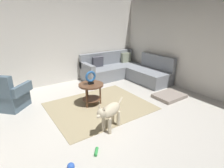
{
  "coord_description": "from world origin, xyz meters",
  "views": [
    {
      "loc": [
        -1.81,
        -2.7,
        2.03
      ],
      "look_at": [
        0.45,
        0.6,
        0.55
      ],
      "focal_mm": 28.7,
      "sensor_mm": 36.0,
      "label": 1
    }
  ],
  "objects": [
    {
      "name": "dog",
      "position": [
        -0.18,
        -0.24,
        0.38
      ],
      "size": [
        0.8,
        0.4,
        0.63
      ],
      "rotation": [
        0.0,
        0.0,
        1.96
      ],
      "color": "beige",
      "rests_on": "ground_plane"
    },
    {
      "name": "ground_plane",
      "position": [
        0.0,
        0.0,
        -0.05
      ],
      "size": [
        6.0,
        6.0,
        0.1
      ],
      "primitive_type": "cube",
      "color": "beige"
    },
    {
      "name": "dog_toy_rope",
      "position": [
        -0.72,
        -0.66,
        0.03
      ],
      "size": [
        0.15,
        0.17,
        0.05
      ],
      "primitive_type": "cylinder",
      "rotation": [
        0.0,
        1.57,
        0.91
      ],
      "color": "green",
      "rests_on": "ground_plane"
    },
    {
      "name": "sectional_couch",
      "position": [
        1.99,
        2.02,
        0.29
      ],
      "size": [
        2.2,
        2.25,
        0.88
      ],
      "color": "gray",
      "rests_on": "ground_plane"
    },
    {
      "name": "torus_sculpture",
      "position": [
        0.05,
        0.91,
        0.71
      ],
      "size": [
        0.28,
        0.08,
        0.33
      ],
      "color": "black",
      "rests_on": "side_table"
    },
    {
      "name": "area_rug",
      "position": [
        0.15,
        0.7,
        0.01
      ],
      "size": [
        2.3,
        1.9,
        0.01
      ],
      "primitive_type": "cube",
      "color": "tan",
      "rests_on": "ground_plane"
    },
    {
      "name": "wall_right",
      "position": [
        2.94,
        0.0,
        1.35
      ],
      "size": [
        0.12,
        6.0,
        2.7
      ],
      "primitive_type": "cube",
      "color": "silver",
      "rests_on": "ground_plane"
    },
    {
      "name": "side_table",
      "position": [
        0.05,
        0.91,
        0.42
      ],
      "size": [
        0.6,
        0.6,
        0.54
      ],
      "color": "brown",
      "rests_on": "ground_plane"
    },
    {
      "name": "dog_toy_ball",
      "position": [
        -1.18,
        -0.75,
        0.05
      ],
      "size": [
        0.11,
        0.11,
        0.11
      ],
      "primitive_type": "sphere",
      "color": "blue",
      "rests_on": "ground_plane"
    },
    {
      "name": "armchair",
      "position": [
        -1.64,
        1.79,
        0.32
      ],
      "size": [
        0.99,
        0.99,
        0.88
      ],
      "rotation": [
        0.0,
        0.0,
        -0.8
      ],
      "color": "#4C6070",
      "rests_on": "ground_plane"
    },
    {
      "name": "dog_bed_mat",
      "position": [
        1.98,
        0.08,
        0.04
      ],
      "size": [
        0.8,
        0.6,
        0.09
      ],
      "primitive_type": "cube",
      "color": "gray",
      "rests_on": "ground_plane"
    },
    {
      "name": "wall_back",
      "position": [
        0.0,
        2.94,
        1.35
      ],
      "size": [
        6.0,
        0.12,
        2.7
      ],
      "primitive_type": "cube",
      "color": "silver",
      "rests_on": "ground_plane"
    }
  ]
}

